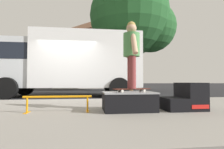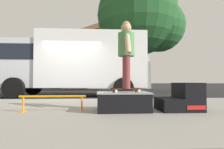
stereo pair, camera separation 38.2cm
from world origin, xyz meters
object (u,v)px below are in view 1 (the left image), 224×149
grind_rail (58,100)px  street_tree_main (134,19)px  box_truck (68,62)px  skateboard (132,89)px  skater_kid (131,49)px  skate_box (129,101)px  kicker_ramp (185,98)px

grind_rail → street_tree_main: street_tree_main is taller
box_truck → street_tree_main: 7.52m
skateboard → skater_kid: (0.00, -0.00, 0.85)m
box_truck → skateboard: bearing=-71.0°
skate_box → skateboard: size_ratio=1.33×
grind_rail → skater_kid: (1.50, 0.03, 1.06)m
grind_rail → street_tree_main: size_ratio=0.15×
kicker_ramp → box_truck: size_ratio=0.12×
skater_kid → street_tree_main: 11.20m
skate_box → street_tree_main: street_tree_main is taller
skate_box → skateboard: 0.25m
box_truck → skater_kid: bearing=-71.0°
kicker_ramp → box_truck: box_truck is taller
street_tree_main → skateboard: bearing=-104.8°
kicker_ramp → grind_rail: (-2.67, 0.01, -0.00)m
skate_box → kicker_ramp: bearing=-0.0°
skater_kid → kicker_ramp: bearing=-2.0°
grind_rail → box_truck: (-0.38, 5.51, 1.34)m
skate_box → box_truck: bearing=108.2°
grind_rail → skateboard: 1.52m
skateboard → skater_kid: bearing=-76.0°
skateboard → grind_rail: bearing=-179.0°
skateboard → box_truck: size_ratio=0.12×
kicker_ramp → street_tree_main: 11.46m
skater_kid → box_truck: (-1.89, 5.48, 0.28)m
skateboard → street_tree_main: 11.54m
kicker_ramp → skater_kid: bearing=178.0°
skate_box → skater_kid: size_ratio=0.75×
skater_kid → skate_box: bearing=-151.9°
kicker_ramp → skateboard: kicker_ramp is taller
kicker_ramp → street_tree_main: (1.49, 10.09, 5.21)m
skate_box → skateboard: bearing=28.1°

